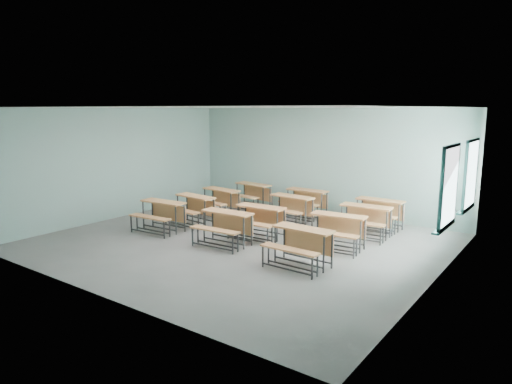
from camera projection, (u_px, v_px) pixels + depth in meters
room at (244, 176)px, 10.73m from camera, size 9.04×8.04×3.24m
desk_unit_r0c0 at (160, 211)px, 11.89m from camera, size 1.31×0.92×0.79m
desk_unit_r0c1 at (225, 223)px, 10.69m from camera, size 1.30×0.91×0.79m
desk_unit_r0c2 at (300, 241)px, 9.21m from camera, size 1.28×0.88×0.79m
desk_unit_r1c0 at (192, 205)px, 12.66m from camera, size 1.34×0.97×0.79m
desk_unit_r1c1 at (258, 217)px, 11.29m from camera, size 1.29×0.89×0.79m
desk_unit_r1c2 at (336, 227)px, 10.37m from camera, size 1.34×0.97×0.79m
desk_unit_r2c0 at (219, 198)px, 13.72m from camera, size 1.35×0.99×0.79m
desk_unit_r2c1 at (290, 205)px, 12.64m from camera, size 1.33×0.95×0.79m
desk_unit_r2c2 at (364, 217)px, 11.34m from camera, size 1.30×0.91×0.79m
desk_unit_r3c0 at (251, 192)px, 14.70m from camera, size 1.35×0.99×0.79m
desk_unit_r3c1 at (305, 199)px, 13.60m from camera, size 1.27×0.86×0.79m
desk_unit_r3c2 at (378, 210)px, 12.13m from camera, size 1.27×0.86×0.79m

